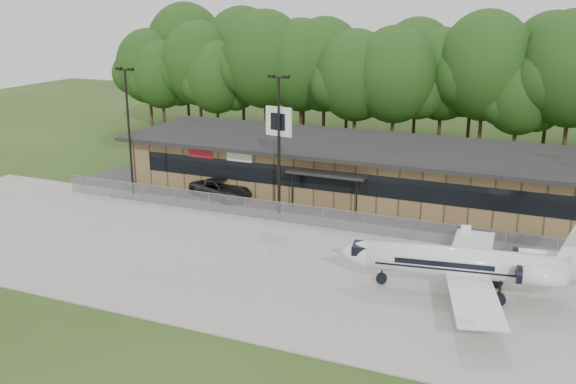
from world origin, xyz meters
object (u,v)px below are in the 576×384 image
at_px(terminal, 374,170).
at_px(business_jet, 474,265).
at_px(pole_sign, 279,133).
at_px(suv, 221,189).

xyz_separation_m(terminal, business_jet, (9.97, -15.67, -0.42)).
height_order(business_jet, pole_sign, pole_sign).
bearing_deg(business_jet, terminal, 113.47).
distance_m(business_jet, pole_sign, 17.87).
bearing_deg(suv, pole_sign, -88.26).
xyz_separation_m(terminal, pole_sign, (-5.13, -7.14, 3.90)).
distance_m(terminal, suv, 12.32).
bearing_deg(pole_sign, suv, 173.84).
xyz_separation_m(business_jet, pole_sign, (-15.10, 8.52, 4.32)).
relative_size(terminal, pole_sign, 5.16).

